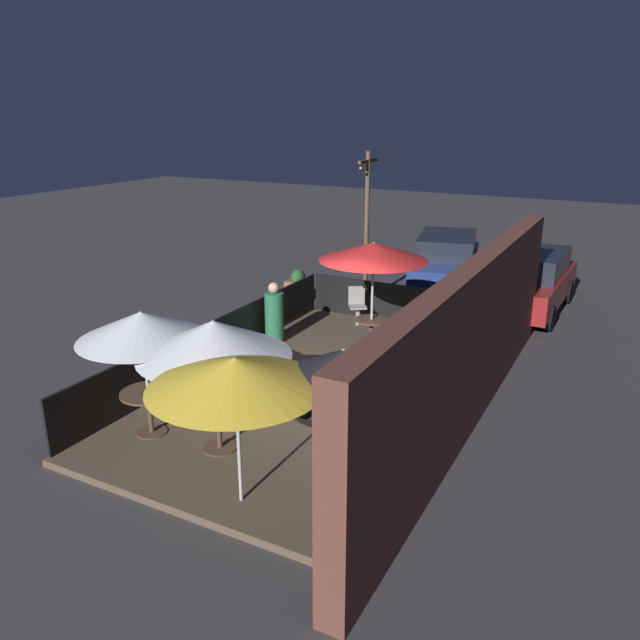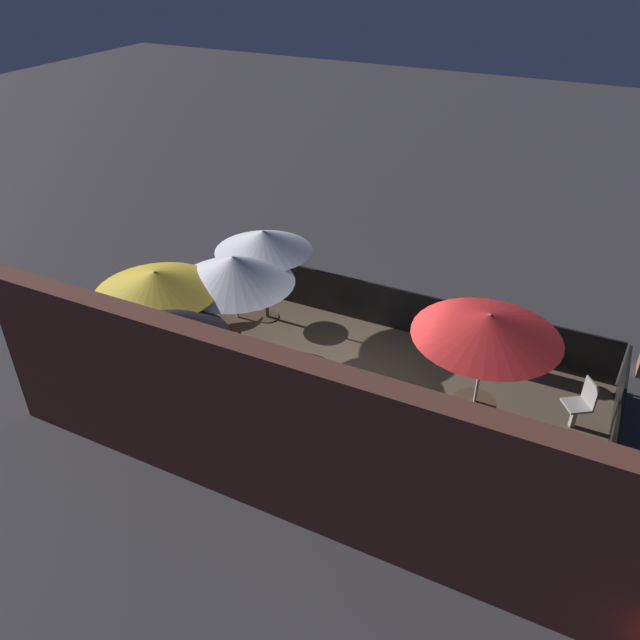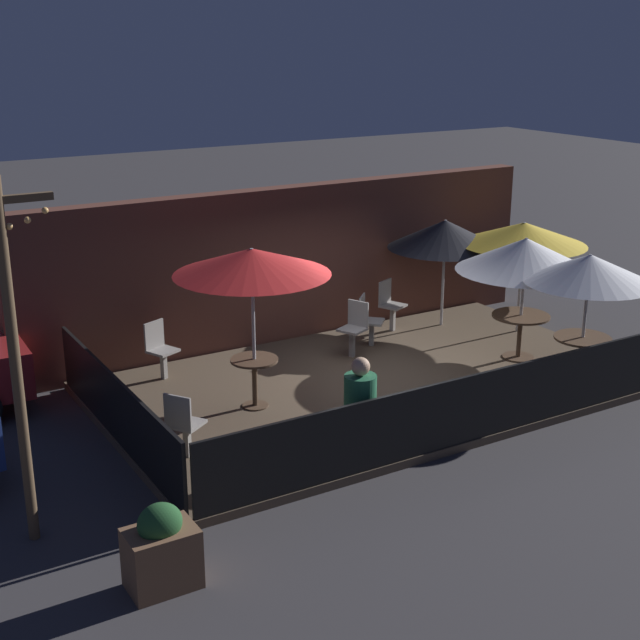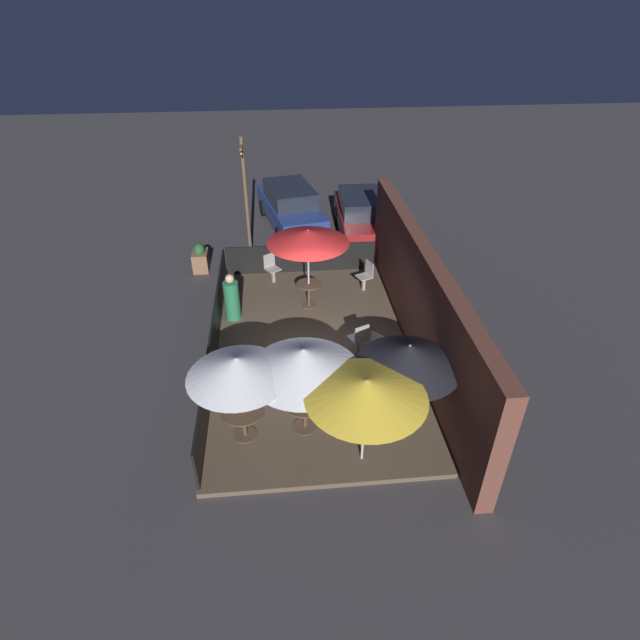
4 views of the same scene
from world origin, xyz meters
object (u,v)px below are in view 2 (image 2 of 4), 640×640
(dining_table_2, at_px, (473,409))
(patio_chair_2, at_px, (581,403))
(patio_umbrella_1, at_px, (263,241))
(patio_chair_3, at_px, (494,507))
(patio_umbrella_0, at_px, (234,270))
(patio_chair_1, at_px, (214,413))
(dining_table_0, at_px, (238,323))
(patron_0, at_px, (481,334))
(patio_umbrella_4, at_px, (164,327))
(patio_umbrella_3, at_px, (156,281))
(patio_chair_0, at_px, (274,411))
(patio_umbrella_2, at_px, (488,325))
(patio_chair_4, at_px, (310,407))
(dining_table_1, at_px, (266,294))

(dining_table_2, xyz_separation_m, patio_chair_2, (-1.55, -1.05, -0.08))
(patio_umbrella_1, bearing_deg, patio_chair_3, 148.29)
(patio_umbrella_0, height_order, patio_chair_1, patio_umbrella_0)
(dining_table_0, xyz_separation_m, patio_chair_2, (-6.34, -0.60, -0.11))
(dining_table_0, height_order, patron_0, patron_0)
(patio_umbrella_4, height_order, dining_table_0, patio_umbrella_4)
(patio_umbrella_4, bearing_deg, dining_table_0, -89.60)
(patio_umbrella_3, bearing_deg, patio_umbrella_4, 133.67)
(patio_chair_1, distance_m, patio_chair_3, 4.53)
(patio_chair_3, bearing_deg, patio_chair_0, 60.55)
(patio_umbrella_4, distance_m, patio_chair_3, 5.68)
(patio_umbrella_2, relative_size, patio_umbrella_4, 1.13)
(patio_umbrella_4, distance_m, patron_0, 5.89)
(patio_umbrella_2, relative_size, patio_chair_1, 2.55)
(patio_chair_4, bearing_deg, dining_table_0, 123.46)
(dining_table_0, bearing_deg, patio_chair_3, 158.04)
(patio_umbrella_0, height_order, patio_chair_2, patio_umbrella_0)
(patio_umbrella_2, bearing_deg, patron_0, -79.00)
(patio_umbrella_3, relative_size, dining_table_1, 2.54)
(patio_umbrella_0, xyz_separation_m, patio_chair_0, (-1.85, 1.83, -1.31))
(dining_table_0, bearing_deg, patio_chair_1, 113.72)
(patio_umbrella_0, xyz_separation_m, patio_umbrella_2, (-4.79, 0.44, 0.40))
(patio_umbrella_2, bearing_deg, patio_chair_3, 113.20)
(patio_chair_3, xyz_separation_m, patio_chair_4, (3.21, -0.73, 0.01))
(patio_umbrella_0, distance_m, patio_chair_3, 6.13)
(dining_table_2, bearing_deg, patio_chair_3, 113.20)
(patio_umbrella_2, bearing_deg, dining_table_2, 0.00)
(patio_umbrella_1, bearing_deg, patron_0, -174.22)
(patio_umbrella_4, height_order, patio_chair_0, patio_umbrella_4)
(patio_chair_0, distance_m, patio_chair_3, 3.73)
(patio_umbrella_4, height_order, patron_0, patio_umbrella_4)
(patio_chair_0, distance_m, patio_chair_1, 0.97)
(patio_chair_0, bearing_deg, patio_chair_1, 76.31)
(patio_umbrella_0, relative_size, patio_chair_0, 2.52)
(patio_umbrella_4, relative_size, patron_0, 1.54)
(patio_umbrella_4, xyz_separation_m, patio_chair_0, (-1.84, -0.25, -1.26))
(patio_umbrella_2, xyz_separation_m, dining_table_2, (0.00, 0.00, -1.63))
(dining_table_2, relative_size, patio_chair_4, 0.79)
(dining_table_1, bearing_deg, patron_0, -174.22)
(dining_table_0, relative_size, patio_chair_3, 1.05)
(patio_umbrella_1, relative_size, patio_chair_4, 2.17)
(patio_chair_3, bearing_deg, patio_umbrella_0, 44.84)
(patron_0, bearing_deg, patio_umbrella_3, 14.97)
(dining_table_1, relative_size, patron_0, 0.65)
(patio_chair_4, bearing_deg, dining_table_2, -0.00)
(patio_chair_2, bearing_deg, patio_umbrella_2, -0.00)
(patio_chair_3, bearing_deg, patron_0, -6.46)
(dining_table_1, relative_size, patio_chair_2, 0.97)
(dining_table_2, bearing_deg, patio_chair_0, 25.36)
(patio_umbrella_0, bearing_deg, patio_chair_4, 147.18)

